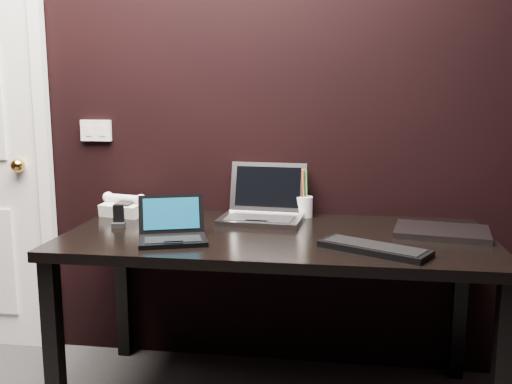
# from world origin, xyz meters

# --- Properties ---
(wall_back) EXTENTS (4.00, 0.00, 4.00)m
(wall_back) POSITION_xyz_m (0.00, 1.80, 1.30)
(wall_back) COLOR black
(wall_back) RESTS_ON ground
(wall_switch) EXTENTS (0.15, 0.02, 0.10)m
(wall_switch) POSITION_xyz_m (-0.62, 1.79, 1.12)
(wall_switch) COLOR silver
(wall_switch) RESTS_ON wall_back
(desk) EXTENTS (1.70, 0.80, 0.74)m
(desk) POSITION_xyz_m (0.30, 1.40, 0.66)
(desk) COLOR black
(desk) RESTS_ON ground
(netbook) EXTENTS (0.31, 0.30, 0.16)m
(netbook) POSITION_xyz_m (-0.08, 1.23, 0.77)
(netbook) COLOR black
(netbook) RESTS_ON desk
(silver_laptop) EXTENTS (0.37, 0.34, 0.24)m
(silver_laptop) POSITION_xyz_m (0.21, 1.63, 0.79)
(silver_laptop) COLOR gray
(silver_laptop) RESTS_ON desk
(ext_keyboard) EXTENTS (0.41, 0.31, 0.03)m
(ext_keyboard) POSITION_xyz_m (0.67, 1.19, 0.75)
(ext_keyboard) COLOR black
(ext_keyboard) RESTS_ON desk
(closed_laptop) EXTENTS (0.40, 0.32, 0.02)m
(closed_laptop) POSITION_xyz_m (0.96, 1.48, 0.75)
(closed_laptop) COLOR gray
(closed_laptop) RESTS_ON desk
(desk_phone) EXTENTS (0.24, 0.21, 0.11)m
(desk_phone) POSITION_xyz_m (-0.43, 1.65, 0.78)
(desk_phone) COLOR silver
(desk_phone) RESTS_ON desk
(mobile_phone) EXTENTS (0.06, 0.05, 0.09)m
(mobile_phone) POSITION_xyz_m (-0.37, 1.42, 0.77)
(mobile_phone) COLOR black
(mobile_phone) RESTS_ON desk
(pen_cup) EXTENTS (0.08, 0.08, 0.22)m
(pen_cup) POSITION_xyz_m (0.39, 1.73, 0.79)
(pen_cup) COLOR silver
(pen_cup) RESTS_ON desk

